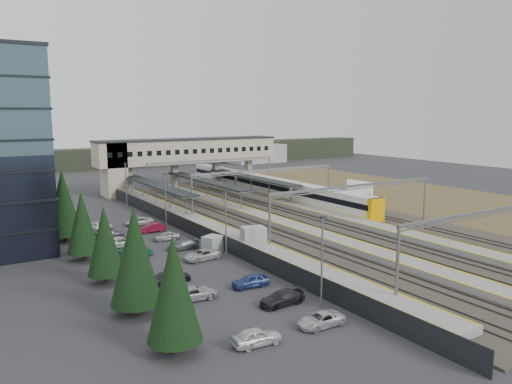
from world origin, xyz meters
TOP-DOWN VIEW (x-y plane):
  - ground at (0.00, 0.00)m, footprint 220.00×220.00m
  - conifer_row at (-22.00, -3.86)m, footprint 4.42×49.82m
  - car_park at (-13.38, -5.86)m, footprint 10.53×44.37m
  - lampposts at (-8.00, 1.25)m, footprint 0.50×53.25m
  - fence at (-6.50, 5.00)m, footprint 0.08×90.00m
  - relay_cabin_near at (-2.30, -4.78)m, footprint 3.36×2.78m
  - relay_cabin_far at (-7.94, -4.42)m, footprint 2.69×2.51m
  - rail_corridor at (9.34, 5.00)m, footprint 34.00×90.00m
  - canopies at (7.00, 27.00)m, footprint 23.10×30.00m
  - footbridge at (7.70, 42.00)m, footprint 40.40×6.40m
  - gantries at (12.00, 3.00)m, footprint 28.40×62.28m
  - train at (20.00, 25.47)m, footprint 2.88×60.23m
  - billboard at (26.59, 6.39)m, footprint 0.63×5.84m
  - scrub_east at (45.00, 5.00)m, footprint 34.00×120.00m
  - treeline_far at (23.81, 92.28)m, footprint 170.00×19.00m

SIDE VIEW (x-z plane):
  - ground at x=0.00m, z-range 0.00..0.00m
  - scrub_east at x=45.00m, z-range 0.00..0.06m
  - rail_corridor at x=9.34m, z-range -0.17..0.75m
  - car_park at x=-13.38m, z-range -0.04..1.25m
  - relay_cabin_far at x=-7.94m, z-range 0.00..1.97m
  - fence at x=-6.50m, z-range 0.00..2.00m
  - relay_cabin_near at x=-2.30m, z-range 0.00..2.45m
  - train at x=20.00m, z-range 0.25..3.88m
  - treeline_far at x=23.81m, z-range -0.55..6.45m
  - billboard at x=26.59m, z-range 0.84..5.79m
  - canopies at x=7.00m, z-range 2.28..5.56m
  - lampposts at x=-8.00m, z-range 0.30..8.37m
  - conifer_row at x=-22.00m, z-range 0.09..9.59m
  - gantries at x=12.00m, z-range 2.41..9.58m
  - footbridge at x=7.70m, z-range 2.33..13.53m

